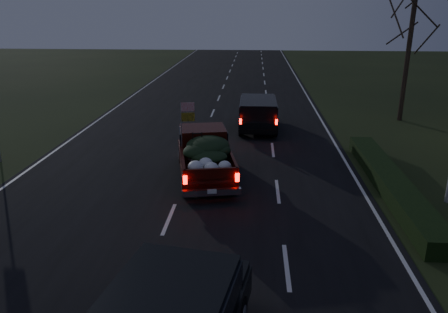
# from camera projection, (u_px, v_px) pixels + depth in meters

# --- Properties ---
(ground) EXTENTS (120.00, 120.00, 0.00)m
(ground) POSITION_uv_depth(u_px,v_px,m) (169.00, 219.00, 14.05)
(ground) COLOR black
(ground) RESTS_ON ground
(road_asphalt) EXTENTS (14.00, 120.00, 0.02)m
(road_asphalt) POSITION_uv_depth(u_px,v_px,m) (169.00, 219.00, 14.05)
(road_asphalt) COLOR black
(road_asphalt) RESTS_ON ground
(hedge_row) EXTENTS (1.00, 10.00, 0.60)m
(hedge_row) POSITION_uv_depth(u_px,v_px,m) (390.00, 182.00, 16.28)
(hedge_row) COLOR black
(hedge_row) RESTS_ON ground
(bare_tree_far) EXTENTS (3.60, 3.60, 7.00)m
(bare_tree_far) POSITION_uv_depth(u_px,v_px,m) (411.00, 31.00, 24.83)
(bare_tree_far) COLOR black
(bare_tree_far) RESTS_ON ground
(pickup_truck) EXTENTS (2.91, 5.44, 2.71)m
(pickup_truck) POSITION_uv_depth(u_px,v_px,m) (205.00, 152.00, 17.37)
(pickup_truck) COLOR #390D07
(pickup_truck) RESTS_ON ground
(lead_suv) EXTENTS (2.04, 4.84, 1.39)m
(lead_suv) POSITION_uv_depth(u_px,v_px,m) (258.00, 111.00, 24.17)
(lead_suv) COLOR black
(lead_suv) RESTS_ON ground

